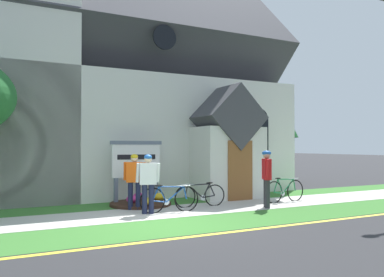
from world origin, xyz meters
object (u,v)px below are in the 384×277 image
object	(u,v)px
cyclist_in_red_jersey	(134,177)
cyclist_in_yellow_jersey	(267,174)
church_sign	(136,162)
bicycle_orange	(170,199)
cyclist_in_white_jersey	(148,179)
bicycle_green	(200,195)
roadside_conifer	(259,99)
bicycle_yellow	(285,191)

from	to	relation	value
cyclist_in_red_jersey	cyclist_in_yellow_jersey	size ratio (longest dim) A/B	0.94
church_sign	bicycle_orange	size ratio (longest dim) A/B	1.16
church_sign	cyclist_in_yellow_jersey	xyz separation A→B (m)	(3.28, -2.69, -0.32)
cyclist_in_white_jersey	bicycle_green	bearing A→B (deg)	14.61
cyclist_in_red_jersey	roadside_conifer	world-z (taller)	roadside_conifer
cyclist_in_yellow_jersey	bicycle_green	bearing A→B (deg)	145.56
bicycle_yellow	cyclist_in_yellow_jersey	bearing A→B (deg)	-150.79
cyclist_in_white_jersey	roadside_conifer	size ratio (longest dim) A/B	0.26
bicycle_yellow	cyclist_in_red_jersey	size ratio (longest dim) A/B	1.04
bicycle_yellow	cyclist_in_red_jersey	distance (m)	5.19
bicycle_yellow	cyclist_in_yellow_jersey	size ratio (longest dim) A/B	0.98
bicycle_green	cyclist_in_red_jersey	bearing A→B (deg)	170.69
bicycle_green	roadside_conifer	size ratio (longest dim) A/B	0.27
cyclist_in_yellow_jersey	cyclist_in_red_jersey	bearing A→B (deg)	158.21
bicycle_green	roadside_conifer	distance (m)	9.21
cyclist_in_red_jersey	cyclist_in_white_jersey	bearing A→B (deg)	-82.40
church_sign	cyclist_in_yellow_jersey	world-z (taller)	church_sign
bicycle_orange	cyclist_in_white_jersey	xyz separation A→B (m)	(-0.65, 0.03, 0.59)
bicycle_green	cyclist_in_yellow_jersey	xyz separation A→B (m)	(1.70, -1.16, 0.69)
bicycle_orange	bicycle_green	size ratio (longest dim) A/B	1.04
bicycle_yellow	roadside_conifer	distance (m)	7.75
cyclist_in_red_jersey	cyclist_in_yellow_jersey	xyz separation A→B (m)	(3.75, -1.50, 0.07)
bicycle_orange	cyclist_in_white_jersey	distance (m)	0.88
cyclist_in_yellow_jersey	roadside_conifer	distance (m)	8.67
bicycle_yellow	cyclist_in_white_jersey	size ratio (longest dim) A/B	1.04
bicycle_green	roadside_conifer	world-z (taller)	roadside_conifer
church_sign	cyclist_in_red_jersey	world-z (taller)	church_sign
cyclist_in_white_jersey	roadside_conifer	bearing A→B (deg)	35.43
church_sign	bicycle_yellow	distance (m)	5.11
church_sign	cyclist_in_yellow_jersey	bearing A→B (deg)	-39.40
bicycle_yellow	cyclist_in_red_jersey	bearing A→B (deg)	171.63
bicycle_orange	roadside_conifer	distance (m)	10.43
bicycle_yellow	cyclist_in_white_jersey	world-z (taller)	cyclist_in_white_jersey
bicycle_orange	bicycle_yellow	distance (m)	4.34
bicycle_green	cyclist_in_white_jersey	xyz separation A→B (m)	(-1.95, -0.51, 0.62)
cyclist_in_white_jersey	cyclist_in_yellow_jersey	bearing A→B (deg)	-10.22
bicycle_orange	bicycle_green	bearing A→B (deg)	22.41
church_sign	bicycle_orange	bearing A→B (deg)	-82.08
cyclist_in_white_jersey	cyclist_in_yellow_jersey	distance (m)	3.70
bicycle_yellow	bicycle_orange	bearing A→B (deg)	-178.40
church_sign	bicycle_yellow	size ratio (longest dim) A/B	1.19
church_sign	cyclist_in_white_jersey	bearing A→B (deg)	-100.07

